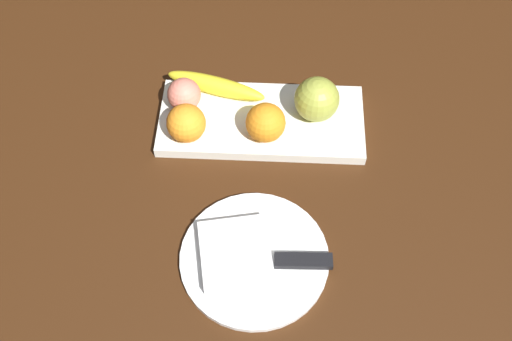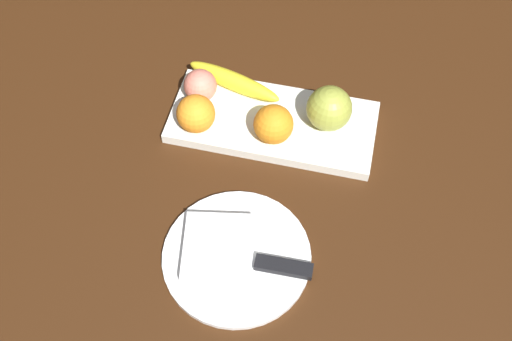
% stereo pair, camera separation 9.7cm
% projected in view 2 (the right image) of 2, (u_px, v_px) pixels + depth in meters
% --- Properties ---
extents(ground_plane, '(2.40, 2.40, 0.00)m').
position_uv_depth(ground_plane, '(280.00, 142.00, 1.06)').
color(ground_plane, '#361C0B').
extents(fruit_tray, '(0.37, 0.16, 0.02)m').
position_uv_depth(fruit_tray, '(273.00, 122.00, 1.07)').
color(fruit_tray, white).
rests_on(fruit_tray, ground_plane).
extents(apple, '(0.08, 0.08, 0.08)m').
position_uv_depth(apple, '(329.00, 108.00, 1.03)').
color(apple, '#969F3A').
rests_on(apple, fruit_tray).
extents(banana, '(0.19, 0.08, 0.03)m').
position_uv_depth(banana, '(234.00, 81.00, 1.09)').
color(banana, yellow).
rests_on(banana, fruit_tray).
extents(orange_near_apple, '(0.07, 0.07, 0.07)m').
position_uv_depth(orange_near_apple, '(273.00, 124.00, 1.01)').
color(orange_near_apple, orange).
rests_on(orange_near_apple, fruit_tray).
extents(orange_near_banana, '(0.07, 0.07, 0.07)m').
position_uv_depth(orange_near_banana, '(196.00, 114.00, 1.03)').
color(orange_near_banana, orange).
rests_on(orange_near_banana, fruit_tray).
extents(peach, '(0.06, 0.06, 0.06)m').
position_uv_depth(peach, '(200.00, 86.00, 1.07)').
color(peach, '#E47A65').
rests_on(peach, fruit_tray).
extents(dinner_plate, '(0.23, 0.23, 0.01)m').
position_uv_depth(dinner_plate, '(237.00, 256.00, 0.93)').
color(dinner_plate, white).
rests_on(dinner_plate, ground_plane).
extents(folded_napkin, '(0.13, 0.13, 0.02)m').
position_uv_depth(folded_napkin, '(218.00, 248.00, 0.92)').
color(folded_napkin, white).
rests_on(folded_napkin, dinner_plate).
extents(knife, '(0.18, 0.03, 0.01)m').
position_uv_depth(knife, '(274.00, 265.00, 0.91)').
color(knife, silver).
rests_on(knife, dinner_plate).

